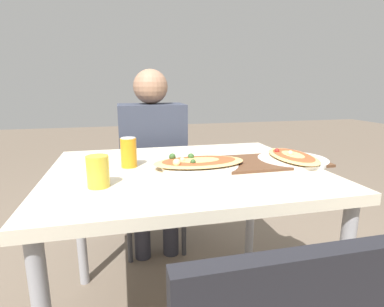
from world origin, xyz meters
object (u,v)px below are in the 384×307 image
Objects in this scene: drink_glass at (98,171)px; pizza_second at (293,158)px; dining_table at (185,185)px; person_seated at (153,148)px; soda_can at (129,152)px; pizza_main at (199,163)px; chair_far_seated at (152,173)px.

drink_glass is 0.85m from pizza_second.
dining_table is 0.93× the size of person_seated.
dining_table is at bearing 26.40° from drink_glass.
soda_can is at bearing 173.90° from pizza_second.
person_seated reaches higher than pizza_main.
pizza_second is at bearing -6.10° from soda_can.
pizza_second is at bearing 0.26° from pizza_main.
dining_table is at bearing 95.61° from person_seated.
dining_table is 0.67m from person_seated.
pizza_main is (0.12, -0.67, 0.07)m from person_seated.
dining_table is 0.80m from chair_far_seated.
person_seated is at bearing 74.86° from soda_can.
soda_can is (-0.16, -0.59, 0.11)m from person_seated.
chair_far_seated is 0.84m from pizza_main.
soda_can reaches higher than drink_glass.
chair_far_seated is at bearing 74.02° from drink_glass.
pizza_second is at bearing 10.75° from drink_glass.
person_seated reaches higher than drink_glass.
dining_table is 0.11m from pizza_main.
chair_far_seated is 8.13× the size of drink_glass.
drink_glass is (-0.11, -0.23, -0.01)m from soda_can.
chair_far_seated reaches higher than pizza_main.
pizza_main is at bearing -10.23° from dining_table.
soda_can is at bearing 74.86° from person_seated.
chair_far_seated is 0.75× the size of person_seated.
pizza_second reaches higher than dining_table.
drink_glass is at bearing -114.92° from soda_can.
chair_far_seated reaches higher than soda_can.
person_seated is 3.25× the size of pizza_second.
person_seated reaches higher than chair_far_seated.
dining_table is at bearing -16.96° from soda_can.
dining_table is 0.27m from soda_can.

